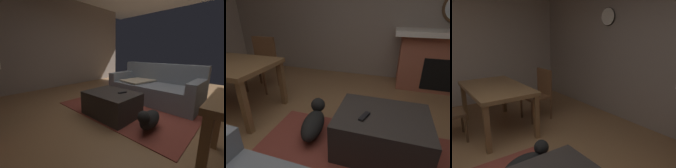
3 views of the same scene
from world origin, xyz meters
The scene contains 7 objects.
floor centered at (0.00, 0.00, 0.00)m, with size 8.15×8.15×0.00m, color olive.
wall_left centered at (-3.40, 0.00, 1.45)m, with size 0.12×5.78×2.89m, color gray.
area_rug centered at (-0.45, 0.23, 0.01)m, with size 2.60×2.00×0.01m, color brown.
couch centered at (-0.29, 0.92, 0.31)m, with size 2.03×0.99×0.87m.
ottoman_coffee_table centered at (-0.45, -0.40, 0.22)m, with size 0.92×0.70×0.44m, color #2D2826.
tv_remote centered at (-0.28, -0.30, 0.45)m, with size 0.05×0.16×0.02m, color black.
small_dog centered at (0.32, -0.41, 0.19)m, with size 0.31×0.60×0.33m.
Camera 1 is at (1.22, -2.14, 1.13)m, focal length 22.44 mm.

